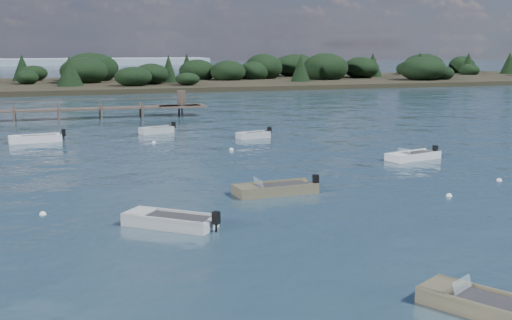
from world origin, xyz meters
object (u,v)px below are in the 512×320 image
object	(u,v)px
dinghy_near_olive	(489,309)
dinghy_mid_grey	(170,223)
dinghy_mid_white_a	(275,191)
tender_far_grey_b	(253,136)
tender_far_white	(157,131)
dinghy_extra_b	(35,140)
dinghy_mid_white_b	(413,157)

from	to	relation	value
dinghy_near_olive	dinghy_mid_grey	distance (m)	13.82
dinghy_mid_white_a	dinghy_near_olive	bearing A→B (deg)	-87.15
tender_far_grey_b	tender_far_white	distance (m)	8.96
dinghy_extra_b	dinghy_mid_white_a	bearing A→B (deg)	-61.79
dinghy_near_olive	dinghy_extra_b	distance (m)	40.98
dinghy_near_olive	dinghy_mid_grey	world-z (taller)	dinghy_mid_grey
tender_far_grey_b	dinghy_mid_white_b	world-z (taller)	tender_far_grey_b
dinghy_extra_b	tender_far_grey_b	bearing A→B (deg)	-10.65
dinghy_mid_white_a	dinghy_mid_white_b	bearing A→B (deg)	28.23
dinghy_mid_white_a	dinghy_near_olive	distance (m)	16.22
dinghy_mid_white_b	dinghy_mid_grey	world-z (taller)	dinghy_mid_grey
dinghy_mid_white_b	tender_far_white	bearing A→B (deg)	128.30
dinghy_mid_white_b	tender_far_white	distance (m)	23.23
tender_far_grey_b	tender_far_white	size ratio (longest dim) A/B	0.95
tender_far_grey_b	dinghy_near_olive	bearing A→B (deg)	-96.76
dinghy_mid_white_b	tender_far_white	xyz separation A→B (m)	(-14.40, 18.23, 0.02)
dinghy_mid_white_a	dinghy_mid_grey	world-z (taller)	dinghy_mid_white_a
dinghy_near_olive	tender_far_white	world-z (taller)	tender_far_white
tender_far_grey_b	dinghy_mid_white_b	xyz separation A→B (m)	(7.23, -12.85, -0.01)
dinghy_near_olive	tender_far_white	size ratio (longest dim) A/B	1.26
tender_far_white	tender_far_grey_b	bearing A→B (deg)	-36.87
dinghy_extra_b	dinghy_mid_grey	size ratio (longest dim) A/B	1.09
dinghy_mid_white_a	tender_far_grey_b	size ratio (longest dim) A/B	1.48
dinghy_extra_b	dinghy_mid_grey	xyz separation A→B (m)	(5.81, -27.06, -0.02)
dinghy_mid_white_a	tender_far_white	xyz separation A→B (m)	(-2.13, 24.82, 0.02)
dinghy_near_olive	tender_far_grey_b	world-z (taller)	dinghy_near_olive
dinghy_near_olive	dinghy_mid_white_a	bearing A→B (deg)	92.85
dinghy_mid_white_a	tender_far_white	size ratio (longest dim) A/B	1.40
dinghy_mid_grey	dinghy_mid_white_b	bearing A→B (deg)	30.51
dinghy_mid_white_a	dinghy_extra_b	size ratio (longest dim) A/B	1.07
dinghy_near_olive	dinghy_mid_grey	bearing A→B (deg)	121.18
tender_far_grey_b	dinghy_extra_b	size ratio (longest dim) A/B	0.72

